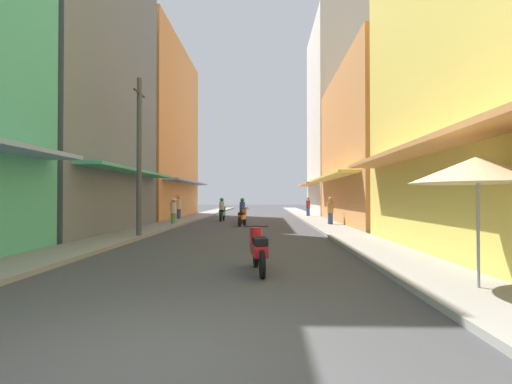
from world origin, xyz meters
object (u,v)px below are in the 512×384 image
(pedestrian_crossing, at_px, (179,206))
(vendor_umbrella, at_px, (478,170))
(motorbike_red, at_px, (258,249))
(motorbike_black, at_px, (243,212))
(pedestrian_far, at_px, (308,207))
(pedestrian_midway, at_px, (173,210))
(motorbike_green, at_px, (222,211))
(pedestrian_foreground, at_px, (330,212))
(utility_pole, at_px, (139,156))
(motorbike_orange, at_px, (242,217))

(pedestrian_crossing, relative_size, vendor_umbrella, 0.76)
(motorbike_red, height_order, vendor_umbrella, vendor_umbrella)
(pedestrian_crossing, bearing_deg, motorbike_black, -33.29)
(motorbike_red, height_order, pedestrian_far, pedestrian_far)
(motorbike_black, relative_size, pedestrian_midway, 1.12)
(motorbike_green, relative_size, pedestrian_foreground, 1.11)
(pedestrian_foreground, height_order, utility_pole, utility_pole)
(pedestrian_foreground, relative_size, pedestrian_far, 1.00)
(pedestrian_far, bearing_deg, pedestrian_foreground, -88.77)
(motorbike_black, distance_m, pedestrian_foreground, 5.60)
(pedestrian_midway, relative_size, vendor_umbrella, 0.70)
(motorbike_green, height_order, vendor_umbrella, vendor_umbrella)
(pedestrian_midway, distance_m, vendor_umbrella, 17.73)
(pedestrian_midway, bearing_deg, motorbike_black, 28.91)
(motorbike_orange, height_order, pedestrian_midway, pedestrian_midway)
(motorbike_black, height_order, pedestrian_foreground, pedestrian_foreground)
(motorbike_orange, distance_m, pedestrian_far, 10.47)
(pedestrian_crossing, bearing_deg, pedestrian_far, 22.64)
(motorbike_red, bearing_deg, vendor_umbrella, -26.51)
(motorbike_red, distance_m, motorbike_orange, 13.41)
(motorbike_orange, distance_m, pedestrian_foreground, 4.93)
(motorbike_orange, bearing_deg, pedestrian_foreground, -2.13)
(motorbike_black, xyz_separation_m, motorbike_green, (-1.52, 2.06, 0.00))
(pedestrian_far, distance_m, vendor_umbrella, 24.57)
(pedestrian_foreground, xyz_separation_m, utility_pole, (-8.60, -6.42, 2.44))
(motorbike_black, bearing_deg, motorbike_red, -85.19)
(motorbike_green, xyz_separation_m, pedestrian_far, (6.36, 5.03, 0.11))
(motorbike_red, bearing_deg, motorbike_green, 99.11)
(motorbike_black, distance_m, pedestrian_crossing, 5.65)
(motorbike_green, relative_size, pedestrian_crossing, 1.03)
(pedestrian_far, bearing_deg, utility_pole, -117.76)
(motorbike_red, relative_size, pedestrian_far, 1.11)
(pedestrian_foreground, bearing_deg, motorbike_green, 145.55)
(pedestrian_midway, bearing_deg, pedestrian_crossing, 99.62)
(motorbike_red, xyz_separation_m, pedestrian_far, (3.52, 22.70, 0.31))
(pedestrian_foreground, xyz_separation_m, pedestrian_far, (-0.21, 9.53, -0.00))
(motorbike_orange, distance_m, pedestrian_crossing, 7.24)
(pedestrian_crossing, bearing_deg, pedestrian_foreground, -29.57)
(utility_pole, bearing_deg, motorbike_red, -54.17)
(motorbike_green, bearing_deg, pedestrian_far, 38.33)
(pedestrian_far, height_order, vendor_umbrella, vendor_umbrella)
(pedestrian_foreground, distance_m, pedestrian_crossing, 11.23)
(motorbike_orange, relative_size, pedestrian_foreground, 1.11)
(motorbike_red, relative_size, motorbike_green, 1.00)
(pedestrian_midway, distance_m, pedestrian_crossing, 5.29)
(motorbike_red, xyz_separation_m, pedestrian_crossing, (-6.03, 18.71, 0.48))
(motorbike_red, bearing_deg, pedestrian_far, 81.18)
(pedestrian_foreground, bearing_deg, motorbike_black, 154.17)
(motorbike_black, bearing_deg, pedestrian_far, 55.68)
(motorbike_green, height_order, utility_pole, utility_pole)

